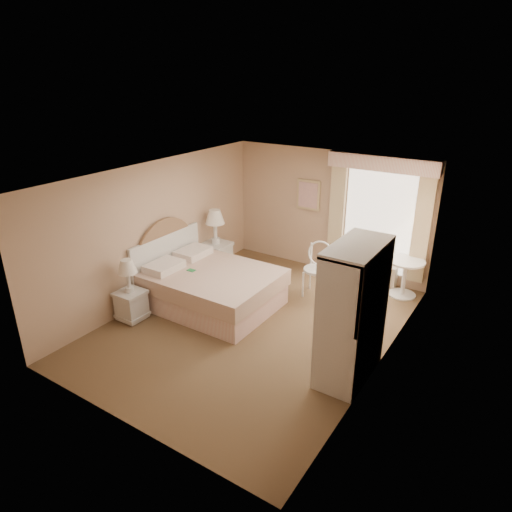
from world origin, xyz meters
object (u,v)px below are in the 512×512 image
Objects in this scene: bed at (207,285)px; nightstand_near at (130,298)px; armoire at (352,323)px; round_table at (405,272)px; cafe_chair at (318,265)px; nightstand_far at (216,249)px.

bed reaches higher than nightstand_near.
bed is at bearing 169.58° from armoire.
armoire is at bearing -88.71° from round_table.
armoire is (2.93, -0.54, 0.43)m from bed.
nightstand_near reaches higher than round_table.
armoire reaches higher than nightstand_near.
nightstand_near reaches higher than cafe_chair.
bed reaches higher than cafe_chair.
nightstand_near is at bearing -122.82° from bed.
nightstand_far is at bearing 90.00° from nightstand_near.
nightstand_near is at bearing -90.00° from nightstand_far.
nightstand_far is 4.06m from armoire.
armoire reaches higher than bed.
nightstand_near is 3.40m from cafe_chair.
nightstand_far is 2.22m from cafe_chair.
nightstand_near is 4.93m from round_table.
round_table is (2.86, 2.25, 0.10)m from bed.
bed is 1.16× the size of armoire.
nightstand_near is 0.81× the size of nightstand_far.
cafe_chair reaches higher than round_table.
nightstand_far is at bearing -163.94° from round_table.
round_table is 0.70× the size of cafe_chair.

